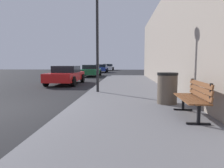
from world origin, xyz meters
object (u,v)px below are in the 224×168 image
object	(u,v)px
bench	(194,96)
car_yellow	(107,67)
car_blue	(101,68)
car_white	(109,67)
car_green	(91,70)
car_red	(66,75)
trash_bin	(167,88)
street_lamp	(97,20)

from	to	relation	value
bench	car_yellow	bearing A→B (deg)	99.95
bench	car_blue	xyz separation A→B (m)	(-5.31, 27.03, -0.01)
car_blue	car_white	size ratio (longest dim) A/B	0.97
bench	car_green	size ratio (longest dim) A/B	0.36
car_white	car_red	bearing A→B (deg)	88.27
trash_bin	street_lamp	size ratio (longest dim) A/B	0.21
car_red	car_white	xyz separation A→B (m)	(0.85, 28.17, 0.00)
street_lamp	bench	bearing A→B (deg)	-55.27
car_green	car_blue	bearing A→B (deg)	-90.46
car_red	car_white	world-z (taller)	same
car_red	car_blue	size ratio (longest dim) A/B	0.96
street_lamp	car_yellow	size ratio (longest dim) A/B	1.12
car_red	car_white	distance (m)	28.18
street_lamp	car_yellow	distance (m)	39.91
trash_bin	car_red	world-z (taller)	car_red
car_red	car_yellow	xyz separation A→B (m)	(-0.12, 35.08, 0.00)
car_white	car_yellow	bearing A→B (deg)	-82.00
street_lamp	car_blue	size ratio (longest dim) A/B	1.07
bench	car_blue	bearing A→B (deg)	103.48
trash_bin	car_green	world-z (taller)	car_green
car_blue	trash_bin	bearing A→B (deg)	101.12
car_blue	car_white	world-z (taller)	same
street_lamp	car_green	bearing A→B (deg)	100.71
car_green	car_red	bearing A→B (deg)	87.70
car_red	car_yellow	bearing A→B (deg)	-89.81
car_blue	car_yellow	xyz separation A→B (m)	(-0.54, 16.88, -0.00)
car_green	street_lamp	bearing A→B (deg)	100.71
trash_bin	car_blue	world-z (taller)	car_blue
car_green	car_blue	world-z (taller)	same
trash_bin	car_white	bearing A→B (deg)	97.35
car_red	car_green	distance (m)	8.45
car_green	bench	bearing A→B (deg)	107.32
trash_bin	car_white	distance (m)	35.68
trash_bin	car_blue	xyz separation A→B (m)	(-5.00, 25.42, -0.01)
car_red	car_green	xyz separation A→B (m)	(0.34, 8.45, 0.00)
street_lamp	car_green	world-z (taller)	street_lamp
trash_bin	car_yellow	bearing A→B (deg)	97.45
trash_bin	car_blue	distance (m)	25.91
car_blue	car_green	bearing A→B (deg)	89.54
car_red	car_green	size ratio (longest dim) A/B	0.97
car_blue	street_lamp	bearing A→B (deg)	95.99
street_lamp	car_green	distance (m)	13.58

